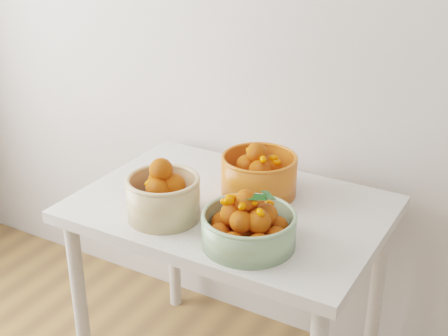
{
  "coord_description": "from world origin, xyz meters",
  "views": [
    {
      "loc": [
        0.57,
        0.02,
        1.71
      ],
      "look_at": [
        -0.29,
        1.51,
        0.92
      ],
      "focal_mm": 50.0,
      "sensor_mm": 36.0,
      "label": 1
    }
  ],
  "objects_px": {
    "table": "(230,229)",
    "bowl_orange": "(259,174)",
    "bowl_green": "(249,226)",
    "bowl_cream": "(163,196)"
  },
  "relations": [
    {
      "from": "table",
      "to": "bowl_cream",
      "type": "distance_m",
      "value": 0.29
    },
    {
      "from": "table",
      "to": "bowl_orange",
      "type": "distance_m",
      "value": 0.21
    },
    {
      "from": "table",
      "to": "bowl_cream",
      "type": "height_order",
      "value": "bowl_cream"
    },
    {
      "from": "table",
      "to": "bowl_orange",
      "type": "bearing_deg",
      "value": 68.56
    },
    {
      "from": "table",
      "to": "bowl_orange",
      "type": "relative_size",
      "value": 3.12
    },
    {
      "from": "bowl_cream",
      "to": "table",
      "type": "bearing_deg",
      "value": 52.78
    },
    {
      "from": "table",
      "to": "bowl_green",
      "type": "height_order",
      "value": "bowl_green"
    },
    {
      "from": "table",
      "to": "bowl_cream",
      "type": "bearing_deg",
      "value": -127.22
    },
    {
      "from": "bowl_cream",
      "to": "bowl_orange",
      "type": "xyz_separation_m",
      "value": [
        0.18,
        0.3,
        -0.0
      ]
    },
    {
      "from": "bowl_cream",
      "to": "bowl_orange",
      "type": "height_order",
      "value": "bowl_cream"
    }
  ]
}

